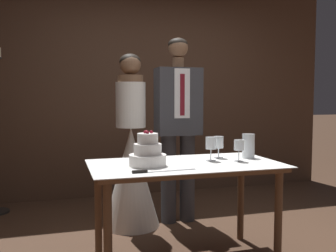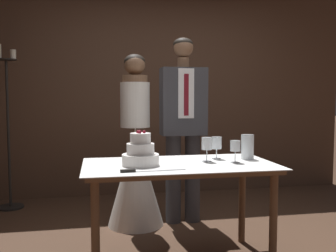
{
  "view_description": "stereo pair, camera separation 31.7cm",
  "coord_description": "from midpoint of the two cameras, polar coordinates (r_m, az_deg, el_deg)",
  "views": [
    {
      "loc": [
        -1.12,
        -2.67,
        1.23
      ],
      "look_at": [
        -0.22,
        0.36,
        0.99
      ],
      "focal_mm": 40.0,
      "sensor_mm": 36.0,
      "label": 1
    },
    {
      "loc": [
        -0.81,
        -2.75,
        1.23
      ],
      "look_at": [
        -0.22,
        0.36,
        0.99
      ],
      "focal_mm": 40.0,
      "sensor_mm": 36.0,
      "label": 2
    }
  ],
  "objects": [
    {
      "name": "wall_back",
      "position": [
        4.83,
        -4.95,
        6.09
      ],
      "size": [
        4.93,
        0.12,
        2.76
      ],
      "primitive_type": "cube",
      "color": "#513828",
      "rests_on": "ground_plane"
    },
    {
      "name": "cake_table",
      "position": [
        2.78,
        -0.66,
        -7.53
      ],
      "size": [
        1.4,
        0.76,
        0.75
      ],
      "color": "brown",
      "rests_on": "ground_plane"
    },
    {
      "name": "hurricane_candle",
      "position": [
        3.04,
        9.26,
        -3.1
      ],
      "size": [
        0.1,
        0.1,
        0.19
      ],
      "color": "silver",
      "rests_on": "cake_table"
    },
    {
      "name": "cake_knife",
      "position": [
        2.45,
        -6.17,
        -6.88
      ],
      "size": [
        0.44,
        0.05,
        0.02
      ],
      "rotation": [
        0.0,
        0.0,
        0.06
      ],
      "color": "silver",
      "rests_on": "cake_table"
    },
    {
      "name": "wine_glass_near",
      "position": [
        2.86,
        7.66,
        -3.1
      ],
      "size": [
        0.07,
        0.07,
        0.17
      ],
      "color": "silver",
      "rests_on": "cake_table"
    },
    {
      "name": "tiered_cake",
      "position": [
        2.67,
        -6.52,
        -4.2
      ],
      "size": [
        0.27,
        0.27,
        0.25
      ],
      "color": "white",
      "rests_on": "cake_table"
    },
    {
      "name": "wine_glass_far",
      "position": [
        2.86,
        3.4,
        -2.83
      ],
      "size": [
        0.08,
        0.08,
        0.18
      ],
      "color": "silver",
      "rests_on": "cake_table"
    },
    {
      "name": "wine_glass_middle",
      "position": [
        3.0,
        4.73,
        -2.68
      ],
      "size": [
        0.08,
        0.08,
        0.18
      ],
      "color": "silver",
      "rests_on": "cake_table"
    },
    {
      "name": "groom",
      "position": [
        3.66,
        -0.93,
        0.74
      ],
      "size": [
        0.43,
        0.25,
        1.81
      ],
      "color": "#38383D",
      "rests_on": "ground_plane"
    },
    {
      "name": "bride",
      "position": [
        3.61,
        -8.16,
        -5.77
      ],
      "size": [
        0.54,
        0.54,
        1.64
      ],
      "color": "white",
      "rests_on": "ground_plane"
    }
  ]
}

